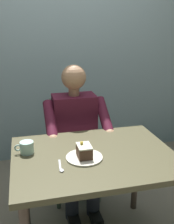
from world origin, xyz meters
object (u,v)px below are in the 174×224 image
Objects in this scene: coffee_cup at (27,147)px; seated_person at (76,136)px; cake_slice at (84,151)px; dessert_spoon at (61,168)px; chair at (73,143)px; dining_table at (94,166)px.

seated_person is at bearing -132.45° from coffee_cup.
cake_slice is 0.37m from coffee_cup.
cake_slice is 0.19m from dessert_spoon.
chair is 0.81m from coffee_cup.
cake_slice reaches higher than dessert_spoon.
coffee_cup is (0.34, -0.15, -0.01)m from cake_slice.
dining_table is at bearing 90.00° from seated_person.
chair is at bearing -95.43° from cake_slice.
dining_table is at bearing 90.00° from chair.
cake_slice is (0.07, 0.61, 0.16)m from seated_person.
dining_table is 1.16× the size of chair.
seated_person is (0.00, 0.17, 0.15)m from chair.
dessert_spoon is (0.23, 0.69, 0.12)m from seated_person.
chair reaches higher than coffee_cup.
chair is (0.00, -0.74, -0.17)m from dining_table.
coffee_cup reaches higher than dessert_spoon.
dessert_spoon is (0.23, 0.13, 0.09)m from dining_table.
dining_table is 7.17× the size of dessert_spoon.
chair is 0.93m from dessert_spoon.
cake_slice reaches higher than coffee_cup.
seated_person is 0.63m from coffee_cup.
cake_slice reaches higher than dining_table.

